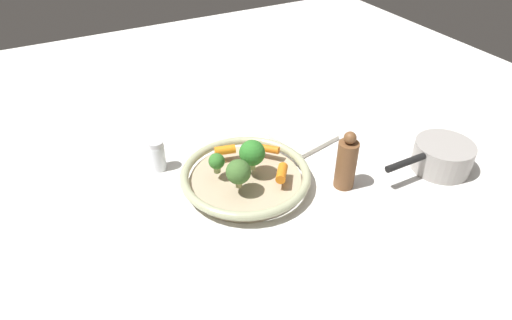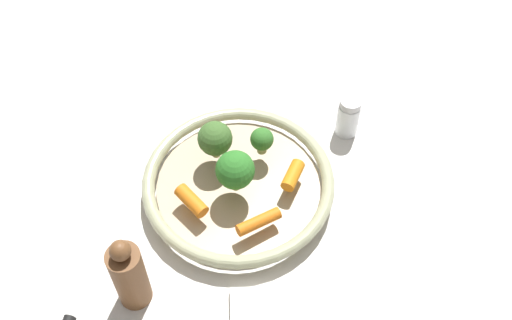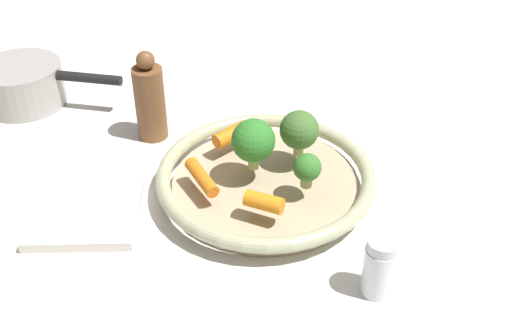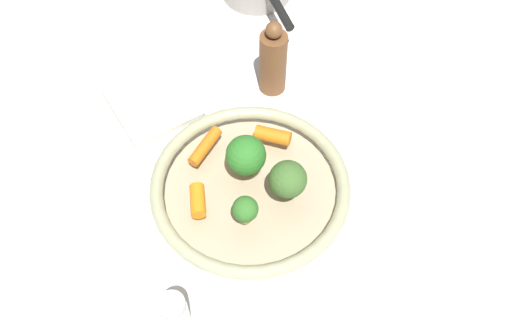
{
  "view_description": "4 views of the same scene",
  "coord_description": "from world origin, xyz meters",
  "px_view_note": "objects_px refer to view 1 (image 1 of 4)",
  "views": [
    {
      "loc": [
        -0.35,
        -0.7,
        0.64
      ],
      "look_at": [
        0.03,
        -0.0,
        0.06
      ],
      "focal_mm": 31.2,
      "sensor_mm": 36.0,
      "label": 1
    },
    {
      "loc": [
        0.52,
        0.12,
        0.79
      ],
      "look_at": [
        -0.02,
        0.02,
        0.06
      ],
      "focal_mm": 43.04,
      "sensor_mm": 36.0,
      "label": 2
    },
    {
      "loc": [
        -0.12,
        0.66,
        0.53
      ],
      "look_at": [
        0.01,
        0.02,
        0.07
      ],
      "focal_mm": 44.03,
      "sensor_mm": 36.0,
      "label": 3
    },
    {
      "loc": [
        -0.41,
        0.13,
        0.72
      ],
      "look_at": [
        0.01,
        -0.01,
        0.07
      ],
      "focal_mm": 39.28,
      "sensor_mm": 36.0,
      "label": 4
    }
  ],
  "objects_px": {
    "serving_bowl": "(246,177)",
    "baby_carrot_left": "(225,150)",
    "broccoli_floret_mid": "(217,162)",
    "broccoli_floret_edge": "(252,153)",
    "saucepan": "(442,156)",
    "baby_carrot_near_rim": "(265,148)",
    "pepper_mill": "(346,163)",
    "salt_shaker": "(157,155)",
    "broccoli_floret_small": "(238,172)",
    "dish_towel": "(303,137)",
    "baby_carrot_right": "(282,173)"
  },
  "relations": [
    {
      "from": "broccoli_floret_small",
      "to": "pepper_mill",
      "type": "relative_size",
      "value": 0.46
    },
    {
      "from": "baby_carrot_right",
      "to": "dish_towel",
      "type": "bearing_deg",
      "value": 44.36
    },
    {
      "from": "serving_bowl",
      "to": "baby_carrot_left",
      "type": "bearing_deg",
      "value": 98.7
    },
    {
      "from": "serving_bowl",
      "to": "broccoli_floret_small",
      "type": "xyz_separation_m",
      "value": [
        -0.04,
        -0.04,
        0.06
      ]
    },
    {
      "from": "baby_carrot_right",
      "to": "baby_carrot_left",
      "type": "xyz_separation_m",
      "value": [
        -0.07,
        0.14,
        -0.0
      ]
    },
    {
      "from": "serving_bowl",
      "to": "salt_shaker",
      "type": "relative_size",
      "value": 3.84
    },
    {
      "from": "salt_shaker",
      "to": "baby_carrot_near_rim",
      "type": "bearing_deg",
      "value": -24.82
    },
    {
      "from": "broccoli_floret_edge",
      "to": "salt_shaker",
      "type": "xyz_separation_m",
      "value": [
        -0.17,
        0.15,
        -0.04
      ]
    },
    {
      "from": "baby_carrot_near_rim",
      "to": "broccoli_floret_mid",
      "type": "relative_size",
      "value": 1.42
    },
    {
      "from": "saucepan",
      "to": "pepper_mill",
      "type": "bearing_deg",
      "value": 167.09
    },
    {
      "from": "baby_carrot_near_rim",
      "to": "saucepan",
      "type": "distance_m",
      "value": 0.41
    },
    {
      "from": "serving_bowl",
      "to": "baby_carrot_left",
      "type": "relative_size",
      "value": 6.14
    },
    {
      "from": "broccoli_floret_small",
      "to": "broccoli_floret_mid",
      "type": "bearing_deg",
      "value": 106.21
    },
    {
      "from": "baby_carrot_near_rim",
      "to": "salt_shaker",
      "type": "height_order",
      "value": "salt_shaker"
    },
    {
      "from": "baby_carrot_near_rim",
      "to": "salt_shaker",
      "type": "xyz_separation_m",
      "value": [
        -0.23,
        0.11,
        -0.01
      ]
    },
    {
      "from": "dish_towel",
      "to": "broccoli_floret_small",
      "type": "bearing_deg",
      "value": -151.19
    },
    {
      "from": "serving_bowl",
      "to": "pepper_mill",
      "type": "relative_size",
      "value": 2.06
    },
    {
      "from": "pepper_mill",
      "to": "serving_bowl",
      "type": "bearing_deg",
      "value": 151.62
    },
    {
      "from": "broccoli_floret_edge",
      "to": "broccoli_floret_small",
      "type": "distance_m",
      "value": 0.07
    },
    {
      "from": "baby_carrot_right",
      "to": "broccoli_floret_mid",
      "type": "bearing_deg",
      "value": 144.88
    },
    {
      "from": "baby_carrot_right",
      "to": "broccoli_floret_edge",
      "type": "relative_size",
      "value": 0.75
    },
    {
      "from": "salt_shaker",
      "to": "pepper_mill",
      "type": "distance_m",
      "value": 0.43
    },
    {
      "from": "baby_carrot_left",
      "to": "baby_carrot_near_rim",
      "type": "height_order",
      "value": "baby_carrot_left"
    },
    {
      "from": "baby_carrot_right",
      "to": "salt_shaker",
      "type": "xyz_separation_m",
      "value": [
        -0.21,
        0.21,
        -0.01
      ]
    },
    {
      "from": "serving_bowl",
      "to": "broccoli_floret_mid",
      "type": "height_order",
      "value": "broccoli_floret_mid"
    },
    {
      "from": "broccoli_floret_small",
      "to": "broccoli_floret_edge",
      "type": "bearing_deg",
      "value": 37.89
    },
    {
      "from": "baby_carrot_right",
      "to": "broccoli_floret_mid",
      "type": "height_order",
      "value": "broccoli_floret_mid"
    },
    {
      "from": "baby_carrot_right",
      "to": "baby_carrot_left",
      "type": "relative_size",
      "value": 1.13
    },
    {
      "from": "baby_carrot_near_rim",
      "to": "dish_towel",
      "type": "distance_m",
      "value": 0.16
    },
    {
      "from": "baby_carrot_left",
      "to": "baby_carrot_near_rim",
      "type": "xyz_separation_m",
      "value": [
        0.09,
        -0.04,
        -0.0
      ]
    },
    {
      "from": "baby_carrot_near_rim",
      "to": "baby_carrot_left",
      "type": "bearing_deg",
      "value": 157.85
    },
    {
      "from": "pepper_mill",
      "to": "saucepan",
      "type": "xyz_separation_m",
      "value": [
        0.24,
        -0.06,
        -0.03
      ]
    },
    {
      "from": "broccoli_floret_mid",
      "to": "broccoli_floret_edge",
      "type": "bearing_deg",
      "value": -19.29
    },
    {
      "from": "baby_carrot_left",
      "to": "broccoli_floret_small",
      "type": "height_order",
      "value": "broccoli_floret_small"
    },
    {
      "from": "salt_shaker",
      "to": "saucepan",
      "type": "height_order",
      "value": "salt_shaker"
    },
    {
      "from": "broccoli_floret_edge",
      "to": "dish_towel",
      "type": "distance_m",
      "value": 0.24
    },
    {
      "from": "dish_towel",
      "to": "serving_bowl",
      "type": "bearing_deg",
      "value": -155.79
    },
    {
      "from": "salt_shaker",
      "to": "broccoli_floret_edge",
      "type": "bearing_deg",
      "value": -41.5
    },
    {
      "from": "baby_carrot_near_rim",
      "to": "broccoli_floret_mid",
      "type": "bearing_deg",
      "value": -171.63
    },
    {
      "from": "saucepan",
      "to": "broccoli_floret_mid",
      "type": "bearing_deg",
      "value": 159.28
    },
    {
      "from": "broccoli_floret_small",
      "to": "pepper_mill",
      "type": "distance_m",
      "value": 0.24
    },
    {
      "from": "salt_shaker",
      "to": "broccoli_floret_mid",
      "type": "bearing_deg",
      "value": -52.23
    },
    {
      "from": "baby_carrot_right",
      "to": "pepper_mill",
      "type": "height_order",
      "value": "pepper_mill"
    },
    {
      "from": "broccoli_floret_small",
      "to": "pepper_mill",
      "type": "bearing_deg",
      "value": -15.17
    },
    {
      "from": "baby_carrot_near_rim",
      "to": "saucepan",
      "type": "xyz_separation_m",
      "value": [
        0.36,
        -0.21,
        -0.01
      ]
    },
    {
      "from": "saucepan",
      "to": "broccoli_floret_edge",
      "type": "bearing_deg",
      "value": 159.03
    },
    {
      "from": "salt_shaker",
      "to": "dish_towel",
      "type": "height_order",
      "value": "salt_shaker"
    },
    {
      "from": "baby_carrot_left",
      "to": "salt_shaker",
      "type": "bearing_deg",
      "value": 153.59
    },
    {
      "from": "saucepan",
      "to": "dish_towel",
      "type": "height_order",
      "value": "saucepan"
    },
    {
      "from": "serving_bowl",
      "to": "broccoli_floret_mid",
      "type": "bearing_deg",
      "value": 155.72
    }
  ]
}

